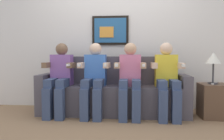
{
  "coord_description": "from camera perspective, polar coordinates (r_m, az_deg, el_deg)",
  "views": [
    {
      "loc": [
        0.31,
        -3.14,
        0.91
      ],
      "look_at": [
        0.0,
        0.15,
        0.7
      ],
      "focal_mm": 35.63,
      "sensor_mm": 36.0,
      "label": 1
    }
  ],
  "objects": [
    {
      "name": "person_leftmost",
      "position": [
        3.5,
        -13.29,
        -1.46
      ],
      "size": [
        0.46,
        0.56,
        1.11
      ],
      "color": "#8C59A5",
      "rests_on": "ground_plane"
    },
    {
      "name": "table_lamp",
      "position": [
        3.54,
        24.6,
        2.47
      ],
      "size": [
        0.22,
        0.22,
        0.46
      ],
      "color": "#333338",
      "rests_on": "side_table_right"
    },
    {
      "name": "person_right_center",
      "position": [
        3.31,
        4.66,
        -1.64
      ],
      "size": [
        0.46,
        0.56,
        1.11
      ],
      "color": "pink",
      "rests_on": "ground_plane"
    },
    {
      "name": "couch",
      "position": [
        3.53,
        0.27,
        -6.11
      ],
      "size": [
        2.3,
        0.58,
        0.9
      ],
      "color": "#514C56",
      "rests_on": "ground_plane"
    },
    {
      "name": "spare_remote_on_table",
      "position": [
        3.55,
        24.09,
        -3.15
      ],
      "size": [
        0.04,
        0.13,
        0.02
      ],
      "primitive_type": "cube",
      "color": "white",
      "rests_on": "side_table_right"
    },
    {
      "name": "person_left_center",
      "position": [
        3.36,
        -4.57,
        -1.56
      ],
      "size": [
        0.46,
        0.56,
        1.11
      ],
      "color": "#3F72CC",
      "rests_on": "ground_plane"
    },
    {
      "name": "person_rightmost",
      "position": [
        3.35,
        13.94,
        -1.69
      ],
      "size": [
        0.46,
        0.56,
        1.11
      ],
      "color": "yellow",
      "rests_on": "ground_plane"
    },
    {
      "name": "side_table_right",
      "position": [
        3.62,
        24.68,
        -7.19
      ],
      "size": [
        0.4,
        0.4,
        0.5
      ],
      "color": "brown",
      "rests_on": "ground_plane"
    },
    {
      "name": "back_wall_assembly",
      "position": [
        3.93,
        0.83,
        9.35
      ],
      "size": [
        4.7,
        0.1,
        2.6
      ],
      "color": "silver",
      "rests_on": "ground_plane"
    },
    {
      "name": "ground_plane",
      "position": [
        3.28,
        -0.25,
        -12.46
      ],
      "size": [
        6.11,
        6.11,
        0.0
      ],
      "primitive_type": "plane",
      "color": "#8C6B4C"
    }
  ]
}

